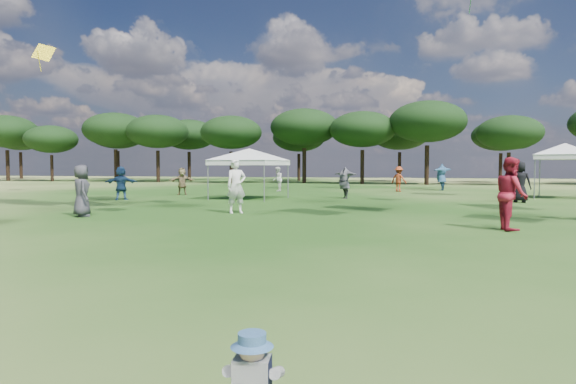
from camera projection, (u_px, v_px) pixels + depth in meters
name	position (u px, v px, depth m)	size (l,w,h in m)	color
tree_line	(416.00, 128.00, 46.66)	(108.78, 17.63, 7.77)	black
tent_left	(249.00, 151.00, 24.42)	(6.45, 6.45, 2.87)	gray
tent_right	(565.00, 146.00, 24.91)	(5.12, 5.12, 3.17)	gray
toddler	(253.00, 381.00, 3.15)	(0.41, 0.45, 0.59)	black
festival_crowd	(390.00, 182.00, 23.98)	(29.48, 22.96, 1.93)	navy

